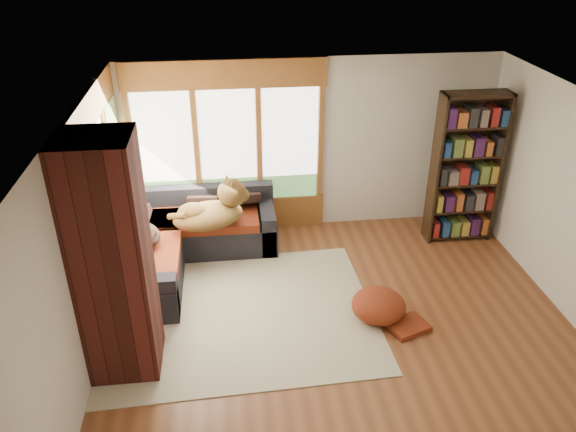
{
  "coord_description": "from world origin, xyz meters",
  "views": [
    {
      "loc": [
        -1.23,
        -5.16,
        4.31
      ],
      "look_at": [
        -0.5,
        1.03,
        0.95
      ],
      "focal_mm": 35.0,
      "sensor_mm": 36.0,
      "label": 1
    }
  ],
  "objects_px": {
    "bookshelf": "(466,169)",
    "pouf": "(379,305)",
    "area_rug": "(234,315)",
    "brick_chimney": "(113,261)",
    "dog_brindle": "(138,227)",
    "sectional_sofa": "(179,240)",
    "dog_tan": "(214,208)"
  },
  "relations": [
    {
      "from": "bookshelf",
      "to": "pouf",
      "type": "bearing_deg",
      "value": -133.51
    },
    {
      "from": "bookshelf",
      "to": "area_rug",
      "type": "bearing_deg",
      "value": -156.07
    },
    {
      "from": "brick_chimney",
      "to": "pouf",
      "type": "bearing_deg",
      "value": 8.5
    },
    {
      "from": "area_rug",
      "to": "pouf",
      "type": "height_order",
      "value": "pouf"
    },
    {
      "from": "bookshelf",
      "to": "pouf",
      "type": "xyz_separation_m",
      "value": [
        -1.66,
        -1.75,
        -0.92
      ]
    },
    {
      "from": "dog_brindle",
      "to": "sectional_sofa",
      "type": "bearing_deg",
      "value": -84.93
    },
    {
      "from": "area_rug",
      "to": "dog_brindle",
      "type": "distance_m",
      "value": 1.71
    },
    {
      "from": "sectional_sofa",
      "to": "dog_tan",
      "type": "height_order",
      "value": "dog_tan"
    },
    {
      "from": "area_rug",
      "to": "dog_tan",
      "type": "relative_size",
      "value": 3.01
    },
    {
      "from": "pouf",
      "to": "bookshelf",
      "type": "bearing_deg",
      "value": 46.49
    },
    {
      "from": "area_rug",
      "to": "pouf",
      "type": "relative_size",
      "value": 5.22
    },
    {
      "from": "area_rug",
      "to": "dog_brindle",
      "type": "xyz_separation_m",
      "value": [
        -1.17,
        1.02,
        0.73
      ]
    },
    {
      "from": "bookshelf",
      "to": "dog_tan",
      "type": "relative_size",
      "value": 1.97
    },
    {
      "from": "bookshelf",
      "to": "dog_tan",
      "type": "bearing_deg",
      "value": -176.68
    },
    {
      "from": "sectional_sofa",
      "to": "pouf",
      "type": "bearing_deg",
      "value": -32.51
    },
    {
      "from": "area_rug",
      "to": "pouf",
      "type": "xyz_separation_m",
      "value": [
        1.73,
        -0.24,
        0.18
      ]
    },
    {
      "from": "brick_chimney",
      "to": "bookshelf",
      "type": "xyz_separation_m",
      "value": [
        4.54,
        2.18,
        -0.19
      ]
    },
    {
      "from": "pouf",
      "to": "dog_brindle",
      "type": "height_order",
      "value": "dog_brindle"
    },
    {
      "from": "area_rug",
      "to": "brick_chimney",
      "type": "bearing_deg",
      "value": -149.69
    },
    {
      "from": "sectional_sofa",
      "to": "brick_chimney",
      "type": "bearing_deg",
      "value": -101.23
    },
    {
      "from": "pouf",
      "to": "dog_tan",
      "type": "distance_m",
      "value": 2.54
    },
    {
      "from": "area_rug",
      "to": "bookshelf",
      "type": "height_order",
      "value": "bookshelf"
    },
    {
      "from": "dog_tan",
      "to": "brick_chimney",
      "type": "bearing_deg",
      "value": -133.06
    },
    {
      "from": "brick_chimney",
      "to": "area_rug",
      "type": "relative_size",
      "value": 0.76
    },
    {
      "from": "bookshelf",
      "to": "dog_brindle",
      "type": "relative_size",
      "value": 2.76
    },
    {
      "from": "dog_brindle",
      "to": "pouf",
      "type": "bearing_deg",
      "value": -145.95
    },
    {
      "from": "bookshelf",
      "to": "dog_brindle",
      "type": "xyz_separation_m",
      "value": [
        -4.56,
        -0.49,
        -0.38
      ]
    },
    {
      "from": "bookshelf",
      "to": "pouf",
      "type": "height_order",
      "value": "bookshelf"
    },
    {
      "from": "sectional_sofa",
      "to": "dog_brindle",
      "type": "xyz_separation_m",
      "value": [
        -0.46,
        -0.36,
        0.43
      ]
    },
    {
      "from": "sectional_sofa",
      "to": "bookshelf",
      "type": "bearing_deg",
      "value": 2.87
    },
    {
      "from": "pouf",
      "to": "dog_brindle",
      "type": "xyz_separation_m",
      "value": [
        -2.9,
        1.26,
        0.54
      ]
    },
    {
      "from": "dog_tan",
      "to": "sectional_sofa",
      "type": "bearing_deg",
      "value": 154.2
    }
  ]
}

